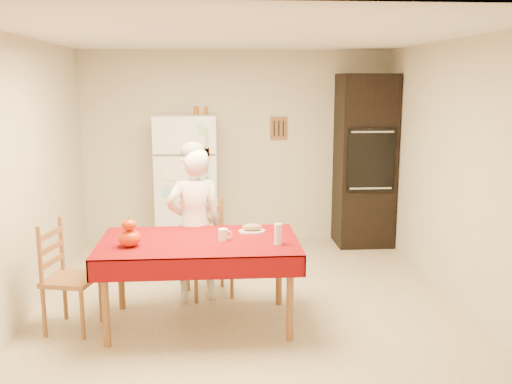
{
  "coord_description": "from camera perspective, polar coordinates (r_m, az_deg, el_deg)",
  "views": [
    {
      "loc": [
        -0.31,
        -5.21,
        2.1
      ],
      "look_at": [
        0.1,
        0.2,
        1.05
      ],
      "focal_mm": 40.0,
      "sensor_mm": 36.0,
      "label": 1
    }
  ],
  "objects": [
    {
      "name": "wine_glass",
      "position": [
        4.77,
        2.23,
        -4.21
      ],
      "size": [
        0.07,
        0.07,
        0.18
      ],
      "primitive_type": "cylinder",
      "color": "white",
      "rests_on": "dining_table"
    },
    {
      "name": "floor",
      "position": [
        5.63,
        -0.85,
        -10.92
      ],
      "size": [
        4.5,
        4.5,
        0.0
      ],
      "primitive_type": "plane",
      "color": "tan",
      "rests_on": "ground"
    },
    {
      "name": "refrigerator",
      "position": [
        7.21,
        -6.95,
        0.91
      ],
      "size": [
        0.75,
        0.74,
        1.7
      ],
      "color": "white",
      "rests_on": "floor"
    },
    {
      "name": "spice_jar_mid",
      "position": [
        7.16,
        -5.93,
        8.11
      ],
      "size": [
        0.05,
        0.05,
        0.1
      ],
      "primitive_type": "cylinder",
      "color": "brown",
      "rests_on": "refrigerator"
    },
    {
      "name": "room_shell",
      "position": [
        5.25,
        -0.89,
        5.75
      ],
      "size": [
        4.02,
        4.52,
        2.51
      ],
      "color": "beige",
      "rests_on": "ground"
    },
    {
      "name": "oven_cabinet",
      "position": [
        7.47,
        10.8,
        3.09
      ],
      "size": [
        0.7,
        0.62,
        2.2
      ],
      "color": "black",
      "rests_on": "floor"
    },
    {
      "name": "pumpkin_upper",
      "position": [
        4.8,
        -12.59,
        -3.2
      ],
      "size": [
        0.12,
        0.12,
        0.09
      ],
      "primitive_type": "ellipsoid",
      "color": "#DB3F05",
      "rests_on": "pumpkin_lower"
    },
    {
      "name": "bread_loaf",
      "position": [
        5.14,
        -0.41,
        -3.53
      ],
      "size": [
        0.18,
        0.1,
        0.06
      ],
      "primitive_type": "ellipsoid",
      "color": "#A77F52",
      "rests_on": "bread_plate"
    },
    {
      "name": "chair_far",
      "position": [
        5.73,
        -4.88,
        -5.21
      ],
      "size": [
        0.51,
        0.5,
        0.95
      ],
      "rotation": [
        0.0,
        0.0,
        0.27
      ],
      "color": "brown",
      "rests_on": "floor"
    },
    {
      "name": "chair_left",
      "position": [
        5.15,
        -18.63,
        -7.63
      ],
      "size": [
        0.49,
        0.5,
        0.95
      ],
      "rotation": [
        0.0,
        0.0,
        1.33
      ],
      "color": "brown",
      "rests_on": "floor"
    },
    {
      "name": "pumpkin_lower",
      "position": [
        4.82,
        -12.53,
        -4.53
      ],
      "size": [
        0.19,
        0.19,
        0.14
      ],
      "primitive_type": "ellipsoid",
      "color": "#D83F05",
      "rests_on": "dining_table"
    },
    {
      "name": "bread_plate",
      "position": [
        5.15,
        -0.41,
        -3.96
      ],
      "size": [
        0.24,
        0.24,
        0.02
      ],
      "primitive_type": "cylinder",
      "color": "silver",
      "rests_on": "dining_table"
    },
    {
      "name": "spice_jar_left",
      "position": [
        7.16,
        -6.05,
        8.11
      ],
      "size": [
        0.05,
        0.05,
        0.1
      ],
      "primitive_type": "cylinder",
      "color": "#974C1B",
      "rests_on": "refrigerator"
    },
    {
      "name": "seated_woman",
      "position": [
        5.48,
        -6.19,
        -3.37
      ],
      "size": [
        0.62,
        0.49,
        1.5
      ],
      "primitive_type": "imported",
      "rotation": [
        0.0,
        0.0,
        3.41
      ],
      "color": "white",
      "rests_on": "floor"
    },
    {
      "name": "coffee_mug",
      "position": [
        4.9,
        -3.32,
        -4.28
      ],
      "size": [
        0.08,
        0.08,
        0.1
      ],
      "primitive_type": "cylinder",
      "color": "white",
      "rests_on": "dining_table"
    },
    {
      "name": "dining_table",
      "position": [
        4.95,
        -5.71,
        -5.59
      ],
      "size": [
        1.7,
        1.0,
        0.76
      ],
      "color": "brown",
      "rests_on": "floor"
    },
    {
      "name": "spice_jar_right",
      "position": [
        7.15,
        -5.01,
        8.13
      ],
      "size": [
        0.05,
        0.05,
        0.1
      ],
      "primitive_type": "cylinder",
      "color": "brown",
      "rests_on": "refrigerator"
    }
  ]
}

